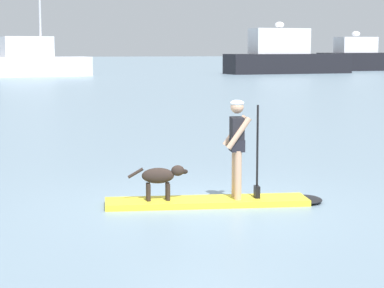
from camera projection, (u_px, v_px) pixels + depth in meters
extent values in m
plane|color=gray|center=(207.00, 205.00, 12.45)|extent=(400.00, 400.00, 0.00)
cube|color=yellow|center=(207.00, 202.00, 12.44)|extent=(3.45, 1.16, 0.10)
ellipsoid|color=black|center=(305.00, 199.00, 12.64)|extent=(0.64, 0.75, 0.10)
cylinder|color=tan|center=(235.00, 173.00, 12.57)|extent=(0.12, 0.12, 0.82)
cylinder|color=tan|center=(238.00, 175.00, 12.32)|extent=(0.12, 0.12, 0.82)
cube|color=black|center=(237.00, 145.00, 12.38)|extent=(0.27, 0.39, 0.20)
cube|color=black|center=(237.00, 134.00, 12.36)|extent=(0.24, 0.36, 0.55)
sphere|color=tan|center=(237.00, 107.00, 12.30)|extent=(0.22, 0.22, 0.22)
ellipsoid|color=white|center=(237.00, 103.00, 12.29)|extent=(0.23, 0.23, 0.11)
cylinder|color=tan|center=(235.00, 131.00, 12.54)|extent=(0.43, 0.14, 0.54)
cylinder|color=tan|center=(239.00, 133.00, 12.16)|extent=(0.43, 0.14, 0.54)
cylinder|color=black|center=(257.00, 152.00, 12.44)|extent=(0.04, 0.04, 1.57)
cube|color=black|center=(257.00, 192.00, 12.52)|extent=(0.10, 0.19, 0.20)
ellipsoid|color=#2D231E|center=(158.00, 176.00, 12.29)|extent=(0.56, 0.29, 0.26)
ellipsoid|color=#2D231E|center=(178.00, 171.00, 12.32)|extent=(0.24, 0.19, 0.18)
ellipsoid|color=black|center=(184.00, 172.00, 12.33)|extent=(0.13, 0.10, 0.08)
cylinder|color=#2D231E|center=(136.00, 173.00, 12.24)|extent=(0.27, 0.09, 0.18)
cylinder|color=#2D231E|center=(167.00, 191.00, 12.42)|extent=(0.07, 0.07, 0.28)
cylinder|color=#2D231E|center=(168.00, 192.00, 12.27)|extent=(0.07, 0.07, 0.28)
cylinder|color=#2D231E|center=(148.00, 191.00, 12.38)|extent=(0.07, 0.07, 0.28)
cylinder|color=#2D231E|center=(149.00, 193.00, 12.23)|extent=(0.07, 0.07, 0.28)
cube|color=silver|center=(36.00, 67.00, 66.65)|extent=(10.08, 4.96, 1.76)
cube|color=silver|center=(27.00, 47.00, 66.24)|extent=(4.72, 3.13, 1.82)
cylinder|color=silver|center=(27.00, 43.00, 66.20)|extent=(3.34, 0.82, 0.14)
cube|color=black|center=(288.00, 64.00, 74.64)|extent=(13.16, 4.58, 1.96)
cube|color=silver|center=(279.00, 41.00, 74.12)|extent=(6.02, 3.03, 2.53)
ellipsoid|color=white|center=(280.00, 25.00, 73.91)|extent=(0.90, 0.90, 0.60)
cube|color=black|center=(361.00, 62.00, 84.13)|extent=(9.63, 3.89, 2.01)
cube|color=silver|center=(356.00, 45.00, 83.72)|extent=(4.39, 2.77, 1.76)
ellipsoid|color=white|center=(356.00, 34.00, 83.56)|extent=(0.90, 0.90, 0.60)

